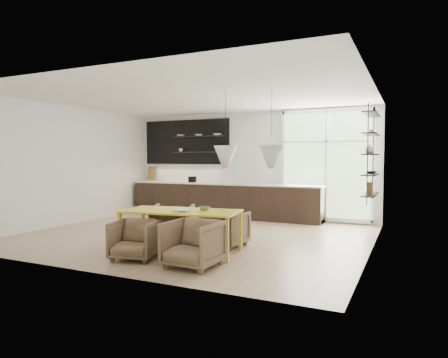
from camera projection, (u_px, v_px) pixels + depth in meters
room at (240, 165)px, 9.07m from camera, size 7.02×6.01×2.91m
kitchen_run at (220, 195)px, 11.09m from camera, size 5.54×0.69×2.75m
right_shelving at (370, 157)px, 7.94m from camera, size 0.26×1.22×1.90m
dining_table at (181, 213)px, 6.87m from camera, size 2.11×1.17×0.73m
armchair_back_left at (173, 223)px, 7.79m from camera, size 1.02×1.03×0.72m
armchair_back_right at (225, 229)px, 7.36m from camera, size 0.78×0.80×0.66m
armchair_front_left at (135, 240)px, 6.41m from camera, size 0.83×0.85×0.64m
armchair_front_right at (193, 244)px, 5.94m from camera, size 0.78×0.80×0.71m
wire_stool at (137, 232)px, 7.22m from camera, size 0.36×0.36×0.45m
table_book at (175, 210)px, 6.81m from camera, size 0.34×0.40×0.03m
table_bowl at (205, 208)px, 6.90m from camera, size 0.25×0.25×0.06m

